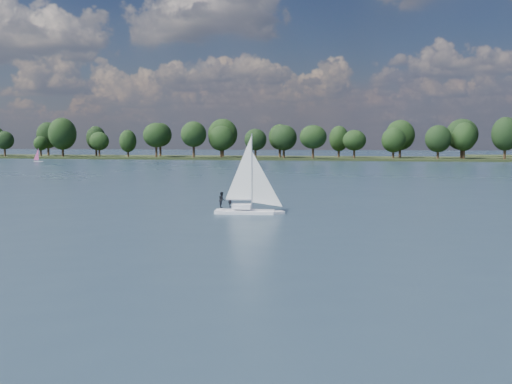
% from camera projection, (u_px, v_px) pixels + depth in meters
% --- Properties ---
extents(ground, '(700.00, 700.00, 0.00)m').
position_uv_depth(ground, '(336.00, 176.00, 115.23)').
color(ground, '#233342').
rests_on(ground, ground).
extents(far_shore, '(660.00, 40.00, 1.50)m').
position_uv_depth(far_shore, '(355.00, 159.00, 224.39)').
color(far_shore, black).
rests_on(far_shore, ground).
extents(sailboat, '(6.32, 2.37, 8.13)m').
position_uv_depth(sailboat, '(245.00, 191.00, 55.27)').
color(sailboat, white).
rests_on(sailboat, ground).
extents(dinghy_pink, '(3.42, 2.23, 5.09)m').
position_uv_depth(dinghy_pink, '(39.00, 158.00, 197.28)').
color(dinghy_pink, silver).
rests_on(dinghy_pink, ground).
extents(treeline, '(562.12, 73.44, 17.55)m').
position_uv_depth(treeline, '(308.00, 139.00, 223.39)').
color(treeline, black).
rests_on(treeline, ground).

